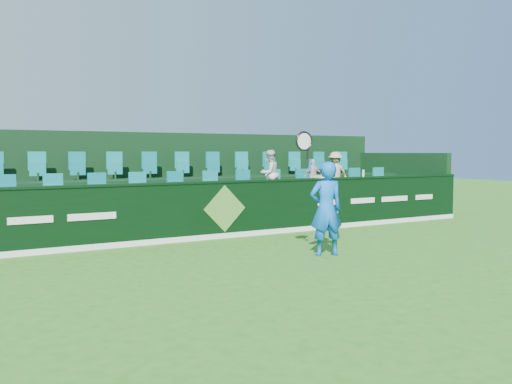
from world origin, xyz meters
TOP-DOWN VIEW (x-y plane):
  - ground at (0.00, 0.00)m, footprint 60.00×60.00m
  - sponsor_hoarding at (0.00, 4.00)m, footprint 16.00×0.25m
  - stand_tier_front at (0.00, 5.10)m, footprint 16.00×2.00m
  - stand_tier_back at (0.00, 7.00)m, footprint 16.00×1.80m
  - stand_rear at (0.00, 7.44)m, footprint 16.00×4.10m
  - seat_row_front at (0.00, 5.50)m, footprint 13.50×0.50m
  - seat_row_back at (0.00, 7.30)m, footprint 13.50×0.50m
  - tennis_player at (0.62, 0.89)m, footprint 1.21×0.60m
  - spectator_left at (2.05, 5.12)m, footprint 0.72×0.62m
  - spectator_middle at (3.53, 5.12)m, footprint 0.63×0.33m
  - spectator_right at (4.33, 5.12)m, footprint 0.85×0.56m
  - towel at (3.03, 4.00)m, footprint 0.45×0.29m
  - drinks_bottle at (4.40, 4.00)m, footprint 0.06×0.06m

SIDE VIEW (x-z plane):
  - ground at x=0.00m, z-range 0.00..0.00m
  - stand_tier_front at x=0.00m, z-range 0.00..0.80m
  - stand_tier_back at x=0.00m, z-range 0.00..1.30m
  - sponsor_hoarding at x=0.00m, z-range 0.00..1.35m
  - tennis_player at x=0.62m, z-range -0.29..2.15m
  - seat_row_front at x=0.00m, z-range 0.80..1.40m
  - stand_rear at x=0.00m, z-range -0.08..2.52m
  - spectator_middle at x=3.53m, z-range 0.80..1.83m
  - towel at x=3.03m, z-range 1.35..1.42m
  - spectator_right at x=4.33m, z-range 0.80..2.03m
  - spectator_left at x=2.05m, z-range 0.80..2.09m
  - drinks_bottle at x=4.40m, z-range 1.35..1.54m
  - seat_row_back at x=0.00m, z-range 1.30..1.90m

